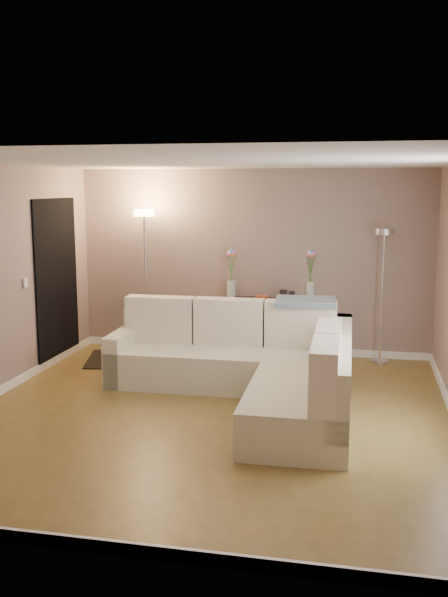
% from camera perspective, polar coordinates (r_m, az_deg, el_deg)
% --- Properties ---
extents(floor, '(5.00, 5.50, 0.01)m').
position_cam_1_polar(floor, '(7.06, -1.35, -9.95)').
color(floor, olive).
rests_on(floor, ground).
extents(ceiling, '(5.00, 5.50, 0.01)m').
position_cam_1_polar(ceiling, '(6.66, -1.44, 11.72)').
color(ceiling, white).
rests_on(ceiling, ground).
extents(wall_back, '(5.00, 0.02, 2.60)m').
position_cam_1_polar(wall_back, '(9.42, 2.45, 3.16)').
color(wall_back, gray).
rests_on(wall_back, ground).
extents(wall_front, '(5.00, 0.02, 2.60)m').
position_cam_1_polar(wall_front, '(4.15, -10.16, -5.36)').
color(wall_front, gray).
rests_on(wall_front, ground).
extents(baseboard_back, '(5.00, 0.03, 0.10)m').
position_cam_1_polar(baseboard_back, '(9.62, 2.37, -4.28)').
color(baseboard_back, white).
rests_on(baseboard_back, ground).
extents(baseboard_front, '(5.00, 0.03, 0.10)m').
position_cam_1_polar(baseboard_front, '(4.66, -9.55, -20.31)').
color(baseboard_front, white).
rests_on(baseboard_front, ground).
extents(doorway, '(0.02, 1.20, 2.20)m').
position_cam_1_polar(doorway, '(9.19, -14.13, 1.45)').
color(doorway, black).
rests_on(doorway, ground).
extents(switch_plate, '(0.02, 0.08, 0.12)m').
position_cam_1_polar(switch_plate, '(8.43, -16.67, 1.31)').
color(switch_plate, white).
rests_on(switch_plate, ground).
extents(sectional_sofa, '(2.90, 2.75, 1.00)m').
position_cam_1_polar(sectional_sofa, '(7.50, 2.71, -5.76)').
color(sectional_sofa, beige).
rests_on(sectional_sofa, floor).
extents(throw_blanket, '(0.75, 0.47, 0.10)m').
position_cam_1_polar(throw_blanket, '(8.01, 7.02, -0.28)').
color(throw_blanket, slate).
rests_on(throw_blanket, sectional_sofa).
extents(console_table, '(1.34, 0.51, 0.81)m').
position_cam_1_polar(console_table, '(9.44, 3.48, -2.04)').
color(console_table, black).
rests_on(console_table, floor).
extents(leaning_mirror, '(0.92, 0.15, 0.72)m').
position_cam_1_polar(leaning_mirror, '(9.48, 4.04, 2.43)').
color(leaning_mirror, black).
rests_on(leaning_mirror, console_table).
extents(table_decor, '(0.56, 0.14, 0.13)m').
position_cam_1_polar(table_decor, '(9.33, 3.98, 0.21)').
color(table_decor, '#C15222').
rests_on(table_decor, console_table).
extents(flower_vase_left, '(0.16, 0.13, 0.69)m').
position_cam_1_polar(flower_vase_left, '(9.35, 0.63, 1.86)').
color(flower_vase_left, silver).
rests_on(flower_vase_left, console_table).
extents(flower_vase_right, '(0.16, 0.13, 0.69)m').
position_cam_1_polar(flower_vase_right, '(9.33, 7.42, 1.76)').
color(flower_vase_right, silver).
rests_on(flower_vase_right, console_table).
extents(floor_lamp_lit, '(0.35, 0.35, 2.04)m').
position_cam_1_polar(floor_lamp_lit, '(9.40, -6.80, 3.94)').
color(floor_lamp_lit, silver).
rests_on(floor_lamp_lit, floor).
extents(floor_lamp_unlit, '(0.28, 0.28, 1.81)m').
position_cam_1_polar(floor_lamp_unlit, '(9.02, 13.49, 2.49)').
color(floor_lamp_unlit, silver).
rests_on(floor_lamp_unlit, floor).
extents(charcoal_rug, '(1.53, 1.29, 0.02)m').
position_cam_1_polar(charcoal_rug, '(9.28, -7.50, -5.13)').
color(charcoal_rug, black).
rests_on(charcoal_rug, floor).
extents(black_bag, '(0.43, 0.35, 0.24)m').
position_cam_1_polar(black_bag, '(9.20, -8.99, -5.08)').
color(black_bag, black).
rests_on(black_bag, charcoal_rug).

